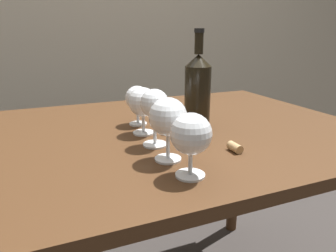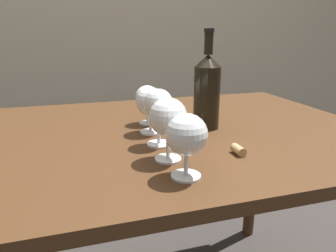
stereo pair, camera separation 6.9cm
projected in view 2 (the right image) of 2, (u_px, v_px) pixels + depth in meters
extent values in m
cube|color=#472B16|center=(164.00, 134.00, 0.94)|extent=(1.28, 0.89, 0.03)
cylinder|color=#472B16|center=(0.00, 207.00, 1.25)|extent=(0.06, 0.06, 0.73)
cylinder|color=#472B16|center=(253.00, 171.00, 1.57)|extent=(0.06, 0.06, 0.73)
cylinder|color=white|center=(186.00, 176.00, 0.63)|extent=(0.06, 0.06, 0.00)
cylinder|color=white|center=(186.00, 161.00, 0.62)|extent=(0.01, 0.01, 0.06)
sphere|color=white|center=(187.00, 135.00, 0.61)|extent=(0.08, 0.08, 0.08)
ellipsoid|color=maroon|center=(187.00, 136.00, 0.61)|extent=(0.07, 0.07, 0.03)
cylinder|color=white|center=(168.00, 159.00, 0.72)|extent=(0.06, 0.06, 0.00)
cylinder|color=white|center=(168.00, 144.00, 0.71)|extent=(0.01, 0.01, 0.07)
sphere|color=white|center=(168.00, 117.00, 0.69)|extent=(0.09, 0.09, 0.09)
cylinder|color=white|center=(159.00, 144.00, 0.81)|extent=(0.06, 0.06, 0.00)
cylinder|color=white|center=(159.00, 128.00, 0.80)|extent=(0.01, 0.01, 0.08)
sphere|color=white|center=(159.00, 103.00, 0.78)|extent=(0.07, 0.07, 0.07)
ellipsoid|color=#470A16|center=(159.00, 103.00, 0.78)|extent=(0.06, 0.06, 0.03)
cylinder|color=white|center=(151.00, 132.00, 0.91)|extent=(0.06, 0.06, 0.00)
cylinder|color=white|center=(151.00, 121.00, 0.90)|extent=(0.01, 0.01, 0.06)
sphere|color=white|center=(150.00, 101.00, 0.88)|extent=(0.08, 0.08, 0.08)
ellipsoid|color=#380711|center=(150.00, 104.00, 0.88)|extent=(0.07, 0.07, 0.02)
cylinder|color=white|center=(148.00, 123.00, 1.00)|extent=(0.06, 0.06, 0.00)
cylinder|color=white|center=(148.00, 114.00, 0.99)|extent=(0.01, 0.01, 0.06)
sphere|color=white|center=(147.00, 97.00, 0.97)|extent=(0.08, 0.08, 0.08)
ellipsoid|color=beige|center=(147.00, 97.00, 0.97)|extent=(0.07, 0.07, 0.04)
cylinder|color=black|center=(207.00, 98.00, 0.93)|extent=(0.08, 0.08, 0.19)
cone|color=black|center=(208.00, 61.00, 0.90)|extent=(0.08, 0.08, 0.03)
cylinder|color=black|center=(209.00, 44.00, 0.88)|extent=(0.03, 0.03, 0.06)
cylinder|color=black|center=(209.00, 30.00, 0.87)|extent=(0.03, 0.03, 0.01)
cylinder|color=tan|center=(238.00, 150.00, 0.75)|extent=(0.02, 0.04, 0.02)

